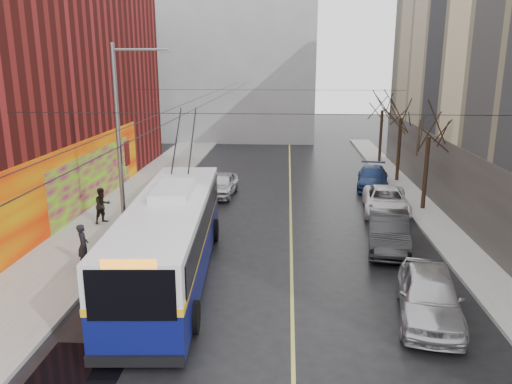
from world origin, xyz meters
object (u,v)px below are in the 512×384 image
Objects in this scene: parked_car_d at (373,178)px; pedestrian_a at (83,246)px; tree_near at (430,123)px; parked_car_c at (386,201)px; streetlight_pole at (122,139)px; parked_car_a at (429,295)px; tree_mid at (402,107)px; pedestrian_b at (103,206)px; trolleybus at (171,236)px; tree_far at (383,101)px; following_car at (222,184)px; parked_car_b at (389,232)px.

pedestrian_a reaches higher than parked_car_d.
parked_car_d is (-2.00, 5.17, -4.27)m from tree_near.
parked_car_c is (-2.23, -0.68, -4.26)m from tree_near.
pedestrian_a is (-0.74, -3.40, -3.80)m from streetlight_pole.
tree_near is at bearing 86.32° from parked_car_a.
parked_car_d is at bearing -137.58° from tree_mid.
pedestrian_a is 0.97× the size of pedestrian_b.
trolleybus reaches higher than parked_car_a.
tree_far is 28.58m from pedestrian_a.
tree_mid is at bearing 40.65° from streetlight_pole.
tree_near is 17.98m from pedestrian_b.
tree_far reaches higher than trolleybus.
following_car is at bearing -4.55° from pedestrian_b.
streetlight_pole is at bearing -139.35° from tree_mid.
following_car is at bearing 143.17° from parked_car_b.
parked_car_d is 2.64× the size of pedestrian_b.
parked_car_b is (9.04, 3.67, -0.87)m from trolleybus.
pedestrian_a is (-4.03, -12.03, 0.34)m from following_car.
trolleybus is at bearing -130.84° from parked_car_c.
tree_far is 10.08m from parked_car_d.
parked_car_a reaches higher than following_car.
parked_car_d is at bearing -66.81° from pedestrian_a.
trolleybus is 7.19× the size of pedestrian_a.
pedestrian_b is at bearing -147.82° from tree_mid.
parked_car_a is 11.93m from parked_car_c.
trolleybus reaches higher than parked_car_b.
tree_mid is at bearing 80.25° from parked_car_c.
parked_car_d is at bearing 52.23° from trolleybus.
tree_mid is at bearing 50.49° from trolleybus.
parked_car_a is 16.60m from pedestrian_b.
tree_far is 15.49m from parked_car_c.
tree_far reaches higher than parked_car_a.
pedestrian_b is at bearing 132.13° from streetlight_pole.
trolleybus is (-12.18, -9.87, -3.30)m from tree_near.
streetlight_pole is 19.96m from tree_mid.
pedestrian_b is (-4.96, 6.08, -0.61)m from trolleybus.
streetlight_pole is 10.12m from following_car.
parked_car_d is 2.72× the size of pedestrian_a.
tree_mid reaches higher than pedestrian_b.
tree_far is 3.56× the size of pedestrian_b.
tree_far is 25.03m from pedestrian_b.
following_car is at bearing 69.11° from streetlight_pole.
following_car is at bearing 130.03° from parked_car_a.
streetlight_pole is 16.28m from tree_near.
tree_mid is (15.14, 13.00, 0.41)m from streetlight_pole.
tree_far reaches higher than parked_car_d.
parked_car_c reaches higher than following_car.
streetlight_pole is 1.75× the size of parked_car_c.
following_car is 8.32m from pedestrian_b.
tree_near reaches higher than pedestrian_a.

